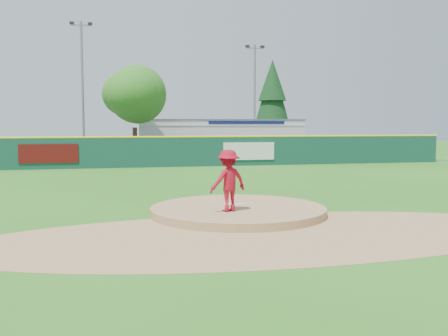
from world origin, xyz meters
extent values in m
plane|color=#286B19|center=(0.00, 0.00, 0.00)|extent=(120.00, 120.00, 0.00)
cylinder|color=#9E774C|center=(0.00, 0.00, 0.00)|extent=(5.50, 5.50, 0.50)
cube|color=white|center=(0.00, 0.30, 0.27)|extent=(0.60, 0.15, 0.04)
cylinder|color=#9E774C|center=(0.00, -3.00, 0.01)|extent=(15.40, 15.40, 0.01)
cube|color=#38383A|center=(0.00, 27.00, 0.01)|extent=(44.00, 16.00, 0.02)
imported|color=maroon|center=(-0.50, -0.75, 1.17)|extent=(1.35, 1.06, 1.84)
imported|color=white|center=(3.03, 25.43, 0.61)|extent=(4.47, 2.47, 1.18)
cube|color=silver|center=(6.00, 32.00, 1.60)|extent=(15.00, 8.00, 3.20)
cube|color=white|center=(6.00, 27.98, 3.00)|extent=(15.00, 0.06, 0.55)
cube|color=#0F194C|center=(8.00, 27.94, 3.00)|extent=(7.00, 0.03, 0.28)
cube|color=#59595B|center=(6.00, 32.00, 3.25)|extent=(15.20, 8.20, 0.12)
cube|color=#580E0C|center=(-7.70, 17.92, 1.00)|extent=(3.60, 0.04, 1.20)
cube|color=white|center=(5.38, 17.92, 1.00)|extent=(3.60, 0.04, 1.20)
cube|color=#133F34|center=(0.00, 18.00, 1.00)|extent=(40.00, 0.10, 2.00)
cylinder|color=yellow|center=(0.00, 18.00, 2.00)|extent=(40.00, 0.14, 0.14)
cylinder|color=#382314|center=(-2.00, 25.00, 1.30)|extent=(0.36, 0.36, 2.60)
sphere|color=#387F23|center=(-2.00, 25.00, 4.56)|extent=(5.60, 5.60, 5.60)
cylinder|color=#382314|center=(13.00, 36.00, 0.80)|extent=(0.40, 0.40, 1.60)
cone|color=#113A16|center=(13.00, 36.00, 5.55)|extent=(4.40, 4.40, 7.90)
cylinder|color=gray|center=(-6.00, 27.00, 5.50)|extent=(0.20, 0.20, 11.00)
cube|color=gray|center=(-6.00, 27.00, 10.70)|extent=(1.60, 0.10, 0.10)
cube|color=black|center=(-6.70, 27.00, 10.85)|extent=(0.35, 0.25, 0.20)
cube|color=black|center=(-5.30, 27.00, 10.85)|extent=(0.35, 0.25, 0.20)
cylinder|color=gray|center=(9.00, 29.00, 5.00)|extent=(0.20, 0.20, 10.00)
cube|color=gray|center=(9.00, 29.00, 9.70)|extent=(1.60, 0.10, 0.10)
cube|color=black|center=(8.30, 29.00, 9.85)|extent=(0.35, 0.25, 0.20)
cube|color=black|center=(9.70, 29.00, 9.85)|extent=(0.35, 0.25, 0.20)
camera|label=1|loc=(-3.87, -15.02, 2.83)|focal=40.00mm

